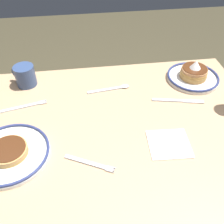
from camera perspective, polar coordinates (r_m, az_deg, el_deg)
ground_plane at (r=1.62m, az=-0.53°, el=-21.69°), size 6.00×6.00×0.00m
dining_table at (r=1.08m, az=-0.74°, el=-6.72°), size 1.27×0.86×0.74m
plate_near_main at (r=1.30m, az=17.52°, el=7.76°), size 0.25×0.25×0.10m
plate_center_pancakes at (r=0.97m, az=-21.71°, el=-8.43°), size 0.28×0.28×0.04m
coffee_mug at (r=1.26m, az=-18.74°, el=7.69°), size 0.11×0.10×0.10m
paper_napkin at (r=0.97m, az=12.50°, el=-6.90°), size 0.16×0.15×0.00m
fork_near at (r=0.90m, az=-4.95°, el=-11.23°), size 0.17×0.10×0.01m
fork_far at (r=1.16m, az=-18.94°, el=1.13°), size 0.20×0.06×0.01m
butter_knife at (r=1.16m, az=14.38°, el=2.44°), size 0.22×0.06×0.01m
tea_spoon at (r=1.19m, az=0.53°, el=5.27°), size 0.20×0.04×0.01m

